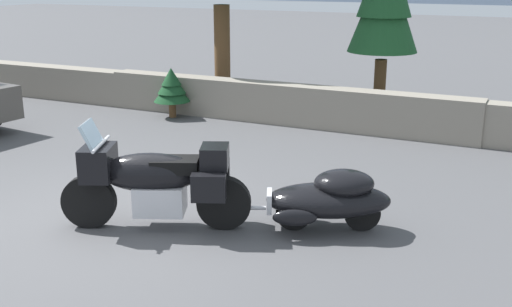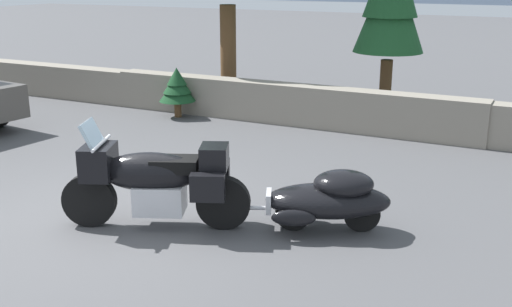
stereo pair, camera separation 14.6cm
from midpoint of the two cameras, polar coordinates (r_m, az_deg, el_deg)
The scene contains 5 objects.
ground_plane at distance 8.09m, azimuth -13.71°, elevation -5.92°, with size 80.00×80.00×0.00m, color #4C4C4F.
stone_guard_wall at distance 12.83m, azimuth 1.67°, elevation 4.76°, with size 24.00×0.51×0.82m.
touring_motorcycle at distance 7.50m, azimuth -8.85°, elevation -2.34°, with size 2.17×1.28×1.33m.
car_shaped_trailer at distance 7.45m, azimuth 7.32°, elevation -4.14°, with size 2.16×1.24×0.76m.
pine_sapling_near at distance 13.27m, azimuth -7.02°, elevation 6.21°, with size 0.78×0.78×1.07m.
Camera 2 is at (5.00, -5.61, 3.03)m, focal length 43.13 mm.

